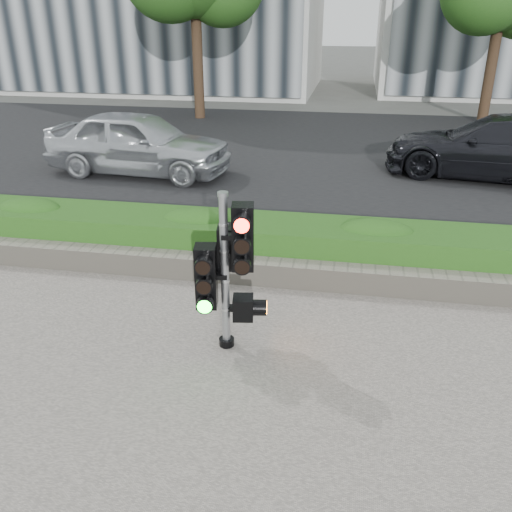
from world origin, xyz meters
name	(u,v)px	position (x,y,z in m)	size (l,w,h in m)	color
ground	(240,361)	(0.00, 0.00, 0.00)	(120.00, 120.00, 0.00)	#51514C
road	(313,152)	(0.00, 10.00, 0.01)	(60.00, 13.00, 0.02)	black
curb	(279,246)	(0.00, 3.15, 0.06)	(60.00, 0.25, 0.12)	gray
stone_wall	(267,272)	(0.00, 1.90, 0.20)	(12.00, 0.32, 0.34)	gray
hedge	(274,243)	(0.00, 2.55, 0.37)	(12.00, 1.00, 0.68)	#448C2B
traffic_signal	(227,264)	(-0.19, 0.27, 1.06)	(0.67, 0.53, 1.86)	black
car_silver	(138,143)	(-3.90, 7.04, 0.76)	(1.75, 4.35, 1.48)	silver
car_dark	(498,147)	(4.35, 8.18, 0.74)	(2.02, 4.96, 1.44)	black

